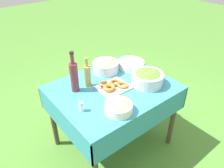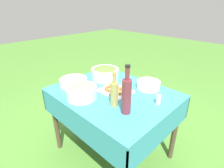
{
  "view_description": "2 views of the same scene",
  "coord_description": "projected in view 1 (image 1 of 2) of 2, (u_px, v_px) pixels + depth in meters",
  "views": [
    {
      "loc": [
        -1.07,
        -1.32,
        1.9
      ],
      "look_at": [
        -0.04,
        -0.03,
        0.82
      ],
      "focal_mm": 35.0,
      "sensor_mm": 36.0,
      "label": 1
    },
    {
      "loc": [
        -1.01,
        1.04,
        1.53
      ],
      "look_at": [
        0.08,
        -0.06,
        0.8
      ],
      "focal_mm": 28.0,
      "sensor_mm": 36.0,
      "label": 2
    }
  ],
  "objects": [
    {
      "name": "wine_bottle",
      "position": [
        74.0,
        76.0,
        1.91
      ],
      "size": [
        0.07,
        0.07,
        0.38
      ],
      "color": "maroon",
      "rests_on": "picnic_table"
    },
    {
      "name": "olive_oil_bottle",
      "position": [
        87.0,
        75.0,
        2.0
      ],
      "size": [
        0.06,
        0.06,
        0.29
      ],
      "color": "#998E4C",
      "rests_on": "picnic_table"
    },
    {
      "name": "donut_platter",
      "position": [
        113.0,
        86.0,
        2.01
      ],
      "size": [
        0.29,
        0.26,
        0.05
      ],
      "color": "silver",
      "rests_on": "picnic_table"
    },
    {
      "name": "salad_bowl",
      "position": [
        147.0,
        78.0,
        2.04
      ],
      "size": [
        0.3,
        0.3,
        0.14
      ],
      "color": "silver",
      "rests_on": "picnic_table"
    },
    {
      "name": "plate_stack",
      "position": [
        131.0,
        64.0,
        2.34
      ],
      "size": [
        0.27,
        0.27,
        0.07
      ],
      "color": "white",
      "rests_on": "picnic_table"
    },
    {
      "name": "salt_shaker",
      "position": [
        81.0,
        107.0,
        1.73
      ],
      "size": [
        0.04,
        0.04,
        0.08
      ],
      "color": "white",
      "rests_on": "picnic_table"
    },
    {
      "name": "pasta_bowl",
      "position": [
        118.0,
        107.0,
        1.72
      ],
      "size": [
        0.23,
        0.23,
        0.09
      ],
      "color": "white",
      "rests_on": "picnic_table"
    },
    {
      "name": "ground_plane",
      "position": [
        113.0,
        143.0,
        2.46
      ],
      "size": [
        14.0,
        14.0,
        0.0
      ],
      "primitive_type": "plane",
      "color": "#477A2D"
    },
    {
      "name": "picnic_table",
      "position": [
        113.0,
        96.0,
        2.1
      ],
      "size": [
        1.1,
        0.88,
        0.76
      ],
      "color": "teal",
      "rests_on": "ground_plane"
    },
    {
      "name": "bread_bowl",
      "position": [
        106.0,
        66.0,
        2.25
      ],
      "size": [
        0.27,
        0.27,
        0.13
      ],
      "color": "silver",
      "rests_on": "picnic_table"
    }
  ]
}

